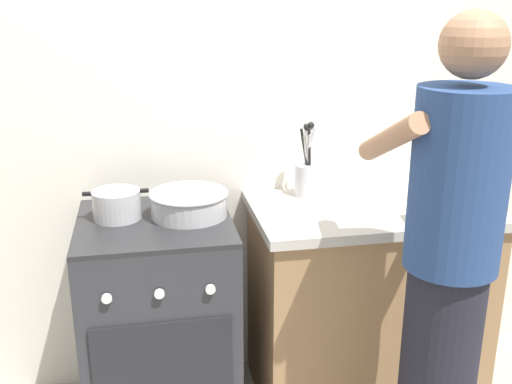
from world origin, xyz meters
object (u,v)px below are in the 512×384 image
(pot, at_px, (117,205))
(utensil_crock, at_px, (307,172))
(mixing_bowl, at_px, (189,203))
(stove_range, at_px, (160,322))
(person, at_px, (447,277))

(pot, xyz_separation_m, utensil_crock, (0.80, 0.13, 0.05))
(mixing_bowl, bearing_deg, stove_range, -170.04)
(stove_range, relative_size, mixing_bowl, 2.87)
(stove_range, distance_m, pot, 0.53)
(stove_range, relative_size, person, 0.53)
(mixing_bowl, bearing_deg, pot, 175.12)
(mixing_bowl, xyz_separation_m, utensil_crock, (0.52, 0.15, 0.05))
(mixing_bowl, height_order, utensil_crock, utensil_crock)
(pot, distance_m, mixing_bowl, 0.28)
(stove_range, xyz_separation_m, utensil_crock, (0.66, 0.18, 0.56))
(person, bearing_deg, pot, 148.70)
(pot, bearing_deg, person, -31.30)
(pot, relative_size, utensil_crock, 0.75)
(mixing_bowl, relative_size, utensil_crock, 0.94)
(person, bearing_deg, mixing_bowl, 141.55)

